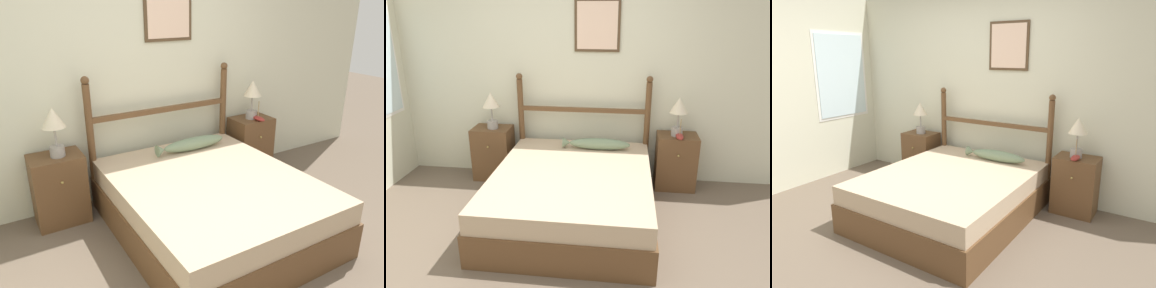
# 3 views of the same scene
# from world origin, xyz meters

# --- Properties ---
(ground_plane) EXTENTS (16.00, 16.00, 0.00)m
(ground_plane) POSITION_xyz_m (0.00, 0.00, 0.00)
(ground_plane) COLOR brown
(wall_back) EXTENTS (6.40, 0.08, 2.55)m
(wall_back) POSITION_xyz_m (0.00, 1.73, 1.28)
(wall_back) COLOR beige
(wall_back) RESTS_ON ground_plane
(bed) EXTENTS (1.58, 1.90, 0.50)m
(bed) POSITION_xyz_m (0.17, 0.67, 0.25)
(bed) COLOR brown
(bed) RESTS_ON ground_plane
(headboard) EXTENTS (1.59, 0.08, 1.31)m
(headboard) POSITION_xyz_m (0.17, 1.58, 0.72)
(headboard) COLOR brown
(headboard) RESTS_ON ground_plane
(nightstand_left) EXTENTS (0.46, 0.37, 0.65)m
(nightstand_left) POSITION_xyz_m (-0.94, 1.50, 0.33)
(nightstand_left) COLOR brown
(nightstand_left) RESTS_ON ground_plane
(nightstand_right) EXTENTS (0.46, 0.37, 0.65)m
(nightstand_right) POSITION_xyz_m (1.28, 1.50, 0.33)
(nightstand_right) COLOR brown
(nightstand_right) RESTS_ON ground_plane
(table_lamp_left) EXTENTS (0.20, 0.20, 0.44)m
(table_lamp_left) POSITION_xyz_m (-0.92, 1.48, 0.95)
(table_lamp_left) COLOR gray
(table_lamp_left) RESTS_ON nightstand_left
(table_lamp_right) EXTENTS (0.20, 0.20, 0.44)m
(table_lamp_right) POSITION_xyz_m (1.26, 1.48, 0.95)
(table_lamp_right) COLOR gray
(table_lamp_right) RESTS_ON nightstand_right
(model_boat) EXTENTS (0.08, 0.21, 0.23)m
(model_boat) POSITION_xyz_m (1.28, 1.39, 0.68)
(model_boat) COLOR maroon
(model_boat) RESTS_ON nightstand_right
(fish_pillow) EXTENTS (0.77, 0.13, 0.13)m
(fish_pillow) POSITION_xyz_m (0.36, 1.32, 0.57)
(fish_pillow) COLOR gray
(fish_pillow) RESTS_ON bed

